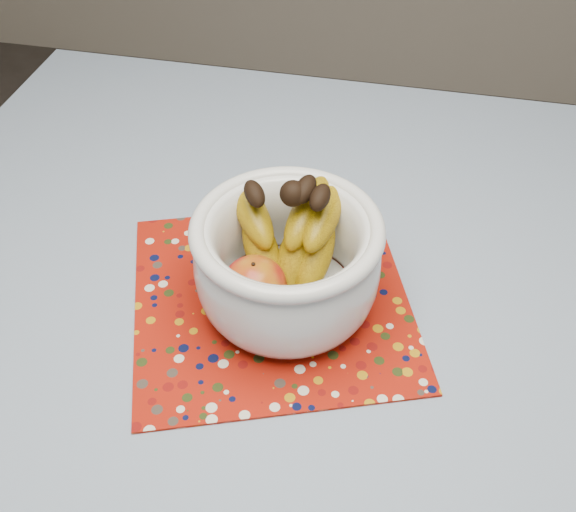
% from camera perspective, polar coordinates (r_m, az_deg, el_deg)
% --- Properties ---
extents(table, '(1.20, 1.20, 0.75)m').
position_cam_1_polar(table, '(0.93, 1.21, -10.78)').
color(table, brown).
rests_on(table, ground).
extents(tablecloth, '(1.32, 1.32, 0.01)m').
position_cam_1_polar(tablecloth, '(0.86, 1.29, -7.68)').
color(tablecloth, slate).
rests_on(tablecloth, table).
extents(placemat, '(0.47, 0.47, 0.00)m').
position_cam_1_polar(placemat, '(0.91, -1.42, -3.64)').
color(placemat, '#951308').
rests_on(placemat, tablecloth).
extents(fruit_bowl, '(0.25, 0.24, 0.18)m').
position_cam_1_polar(fruit_bowl, '(0.85, -0.09, 0.29)').
color(fruit_bowl, silver).
rests_on(fruit_bowl, placemat).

